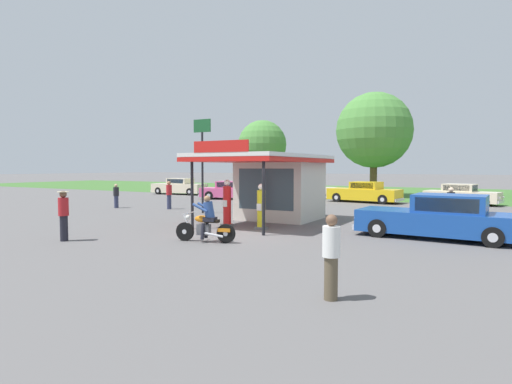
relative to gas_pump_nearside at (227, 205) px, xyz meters
The scene contains 20 objects.
ground_plane 2.33m from the gas_pump_nearside, 41.09° to the right, with size 300.00×300.00×0.00m, color #5B5959.
grass_verge_strip 28.65m from the gas_pump_nearside, 86.77° to the left, with size 120.00×24.00×0.01m, color #3D6B2D.
service_station_kiosk 3.25m from the gas_pump_nearside, 74.55° to the left, with size 4.23×6.96×3.54m.
gas_pump_nearside is the anchor object (origin of this frame).
gas_pump_offside 1.67m from the gas_pump_nearside, ahead, with size 0.44×0.44×1.86m.
motorcycle_with_rider 3.81m from the gas_pump_nearside, 67.18° to the right, with size 2.11×0.76×1.58m.
featured_classic_sedan 8.32m from the gas_pump_nearside, ahead, with size 5.65×2.24×1.58m.
parked_car_back_row_centre_right 17.97m from the gas_pump_nearside, 102.66° to the left, with size 5.68×2.20×1.46m.
parked_car_back_row_right 18.67m from the gas_pump_nearside, 64.68° to the left, with size 5.08×2.69×1.40m.
parked_car_back_row_left 22.11m from the gas_pump_nearside, 135.24° to the left, with size 5.53×2.12×1.51m.
parked_car_back_row_far_left 15.46m from the gas_pump_nearside, 121.86° to the left, with size 5.61×3.35×1.43m.
parked_car_back_row_centre 15.39m from the gas_pump_nearside, 83.42° to the left, with size 5.43×2.58×1.49m.
bystander_chatting_near_pumps 8.46m from the gas_pump_nearside, 148.07° to the left, with size 0.34×0.34×1.70m.
bystander_standing_back_lot 10.19m from the gas_pump_nearside, 36.26° to the left, with size 0.34×0.34×1.62m.
bystander_admiring_sedan 11.09m from the gas_pump_nearside, 162.07° to the left, with size 0.34×0.34×1.50m.
bystander_leaning_by_kiosk 10.33m from the gas_pump_nearside, 45.42° to the right, with size 0.34×0.34×1.64m.
bystander_strolling_foreground 6.44m from the gas_pump_nearside, 116.56° to the right, with size 0.38×0.38×1.73m.
tree_oak_far_right 24.16m from the gas_pump_nearside, 115.11° to the left, with size 4.78×4.78×7.18m.
tree_oak_right 22.70m from the gas_pump_nearside, 88.25° to the left, with size 6.57×6.57×9.05m.
roadside_pole_sign 6.06m from the gas_pump_nearside, 137.80° to the left, with size 1.10×0.12×5.15m.
Camera 1 is at (8.29, -13.50, 2.53)m, focal length 29.42 mm.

